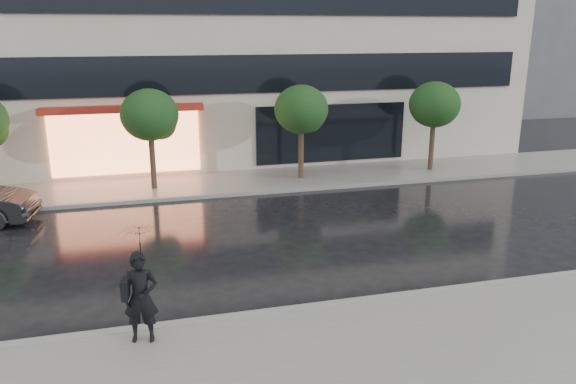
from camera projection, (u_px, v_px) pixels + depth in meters
name	position (u px, v px, depth m)	size (l,w,h in m)	color
ground	(295.00, 292.00, 13.57)	(120.00, 120.00, 0.00)	black
sidewalk_near	(342.00, 365.00, 10.54)	(60.00, 4.50, 0.12)	slate
sidewalk_far	(229.00, 183.00, 23.07)	(60.00, 3.50, 0.12)	slate
curb_near	(307.00, 309.00, 12.62)	(60.00, 0.25, 0.14)	gray
curb_far	(236.00, 194.00, 21.45)	(60.00, 0.25, 0.14)	gray
bg_building_right	(521.00, 4.00, 43.70)	(12.00, 12.00, 16.00)	#4C4C54
tree_mid_west	(151.00, 117.00, 21.35)	(2.20, 2.20, 3.99)	#33261C
tree_mid_east	(302.00, 111.00, 22.82)	(2.20, 2.20, 3.99)	#33261C
tree_far_east	(435.00, 106.00, 24.29)	(2.20, 2.20, 3.99)	#33261C
pedestrian_with_umbrella	(140.00, 273.00, 10.87)	(0.93, 0.94, 2.43)	black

